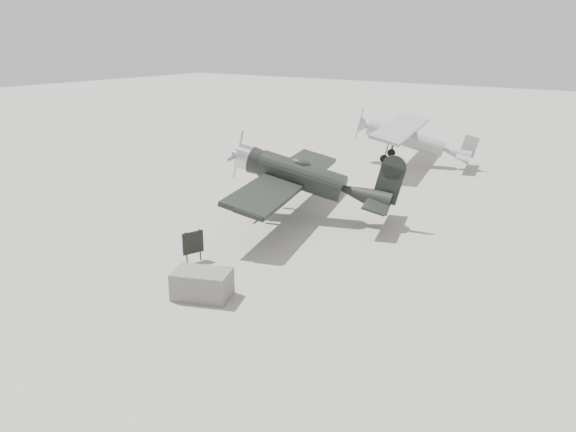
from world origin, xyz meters
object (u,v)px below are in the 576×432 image
Objects in this scene: highwing_monoplane at (410,136)px; sign_board at (193,243)px; lowwing_monoplane at (309,179)px; equipment_block at (202,284)px.

sign_board is at bearing -102.36° from highwing_monoplane.
lowwing_monoplane is 1.02× the size of highwing_monoplane.
sign_board is at bearing -112.01° from lowwing_monoplane.
lowwing_monoplane is at bearing 102.67° from sign_board.
lowwing_monoplane is 9.16m from equipment_block.
highwing_monoplane is 20.16m from sign_board.
highwing_monoplane is at bearing 96.54° from equipment_block.
highwing_monoplane reaches higher than equipment_block.
lowwing_monoplane is 13.29m from highwing_monoplane.
equipment_block is 3.13m from sign_board.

